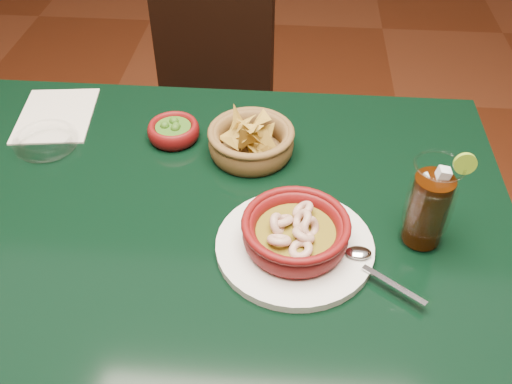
# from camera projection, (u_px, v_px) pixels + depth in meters

# --- Properties ---
(dining_table) EXTENTS (1.20, 0.80, 0.75)m
(dining_table) POSITION_uv_depth(u_px,v_px,m) (184.00, 243.00, 1.09)
(dining_table) COLOR black
(dining_table) RESTS_ON ground
(dining_chair) EXTENTS (0.48, 0.48, 0.87)m
(dining_chair) POSITION_uv_depth(u_px,v_px,m) (201.00, 112.00, 1.74)
(dining_chair) COLOR black
(dining_chair) RESTS_ON ground
(shrimp_plate) EXTENTS (0.33, 0.26, 0.08)m
(shrimp_plate) POSITION_uv_depth(u_px,v_px,m) (296.00, 236.00, 0.93)
(shrimp_plate) COLOR silver
(shrimp_plate) RESTS_ON dining_table
(chip_basket) EXTENTS (0.20, 0.20, 0.12)m
(chip_basket) POSITION_uv_depth(u_px,v_px,m) (251.00, 141.00, 1.12)
(chip_basket) COLOR brown
(chip_basket) RESTS_ON dining_table
(guacamole_ramekin) EXTENTS (0.12, 0.12, 0.04)m
(guacamole_ramekin) POSITION_uv_depth(u_px,v_px,m) (174.00, 131.00, 1.17)
(guacamole_ramekin) COLOR #54090A
(guacamole_ramekin) RESTS_ON dining_table
(cola_drink) EXTENTS (0.16, 0.16, 0.18)m
(cola_drink) POSITION_uv_depth(u_px,v_px,m) (429.00, 205.00, 0.91)
(cola_drink) COLOR white
(cola_drink) RESTS_ON dining_table
(glass_ashtray) EXTENTS (0.14, 0.14, 0.03)m
(glass_ashtray) POSITION_uv_depth(u_px,v_px,m) (46.00, 141.00, 1.15)
(glass_ashtray) COLOR white
(glass_ashtray) RESTS_ON dining_table
(paper_menu) EXTENTS (0.18, 0.22, 0.00)m
(paper_menu) POSITION_uv_depth(u_px,v_px,m) (56.00, 115.00, 1.24)
(paper_menu) COLOR beige
(paper_menu) RESTS_ON dining_table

